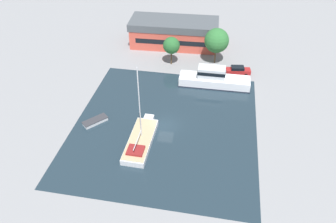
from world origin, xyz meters
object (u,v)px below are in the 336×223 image
quay_tree_near_building (217,41)px  motor_cruiser (214,79)px  quay_tree_by_water (171,46)px  parked_car (238,70)px  warehouse_building (174,33)px  sailboat_moored (141,140)px  small_dinghy (95,121)px

quay_tree_near_building → motor_cruiser: 9.36m
quay_tree_near_building → motor_cruiser: quay_tree_near_building is taller
quay_tree_by_water → parked_car: (13.57, -1.63, -3.34)m
quay_tree_near_building → warehouse_building: bearing=145.8°
quay_tree_near_building → motor_cruiser: (0.29, -8.64, -3.60)m
quay_tree_by_water → motor_cruiser: (9.07, -6.43, -2.83)m
sailboat_moored → small_dinghy: bearing=159.3°
warehouse_building → motor_cruiser: (9.98, -15.23, -1.55)m
quay_tree_by_water → small_dinghy: quay_tree_by_water is taller
quay_tree_by_water → sailboat_moored: (-0.52, -24.06, -3.62)m
motor_cruiser → parked_car: bearing=-43.9°
quay_tree_near_building → small_dinghy: size_ratio=1.83×
sailboat_moored → small_dinghy: size_ratio=3.15×
quay_tree_near_building → parked_car: bearing=-38.7°
sailboat_moored → quay_tree_by_water: bearing=89.4°
small_dinghy → motor_cruiser: bearing=80.3°
quay_tree_near_building → motor_cruiser: size_ratio=0.56×
sailboat_moored → warehouse_building: bearing=91.3°
sailboat_moored → parked_car: bearing=58.5°
quay_tree_near_building → small_dinghy: bearing=-127.6°
small_dinghy → parked_car: bearing=82.1°
small_dinghy → warehouse_building: bearing=116.6°
quay_tree_by_water → small_dinghy: size_ratio=1.45×
quay_tree_near_building → sailboat_moored: 28.21m
quay_tree_near_building → small_dinghy: (-17.70, -22.98, -4.65)m
small_dinghy → sailboat_moored: bearing=20.4°
parked_car → small_dinghy: 29.54m
sailboat_moored → motor_cruiser: 20.09m
motor_cruiser → small_dinghy: 23.03m
quay_tree_by_water → sailboat_moored: bearing=-91.2°
motor_cruiser → small_dinghy: (-17.99, -14.35, -1.05)m
parked_car → sailboat_moored: size_ratio=0.39×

